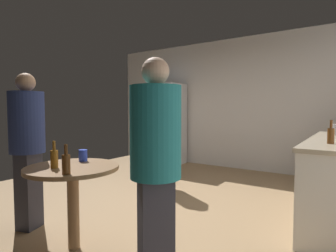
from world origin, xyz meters
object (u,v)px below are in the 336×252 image
(person_in_orange_shirt, at_px, (153,122))
(person_in_teal_shirt, at_px, (156,157))
(refrigerator, at_px, (166,124))
(beer_bottle_on_counter, at_px, (331,135))
(foreground_table, at_px, (73,178))
(beer_bottle_brown, at_px, (66,163))
(person_in_navy_shirt, at_px, (27,139))
(beer_bottle_amber, at_px, (54,158))
(plastic_cup_blue, at_px, (83,155))

(person_in_orange_shirt, distance_m, person_in_teal_shirt, 2.86)
(refrigerator, bearing_deg, beer_bottle_on_counter, -32.02)
(foreground_table, distance_m, person_in_teal_shirt, 0.98)
(beer_bottle_on_counter, height_order, person_in_orange_shirt, person_in_orange_shirt)
(beer_bottle_brown, relative_size, person_in_navy_shirt, 0.14)
(beer_bottle_amber, bearing_deg, beer_bottle_on_counter, 41.57)
(foreground_table, height_order, beer_bottle_amber, beer_bottle_amber)
(beer_bottle_amber, xyz_separation_m, person_in_teal_shirt, (1.00, 0.09, 0.09))
(person_in_orange_shirt, height_order, person_in_navy_shirt, person_in_orange_shirt)
(beer_bottle_on_counter, bearing_deg, beer_bottle_brown, -132.61)
(refrigerator, height_order, beer_bottle_brown, refrigerator)
(beer_bottle_amber, bearing_deg, foreground_table, 68.78)
(person_in_navy_shirt, bearing_deg, refrigerator, 82.81)
(beer_bottle_on_counter, xyz_separation_m, beer_bottle_brown, (-1.63, -1.77, -0.17))
(foreground_table, bearing_deg, refrigerator, 112.39)
(foreground_table, bearing_deg, person_in_teal_shirt, -2.88)
(beer_bottle_on_counter, height_order, beer_bottle_brown, beer_bottle_on_counter)
(beer_bottle_brown, bearing_deg, beer_bottle_on_counter, 47.39)
(foreground_table, relative_size, plastic_cup_blue, 7.27)
(person_in_orange_shirt, bearing_deg, beer_bottle_amber, 26.02)
(beer_bottle_brown, bearing_deg, plastic_cup_blue, 128.03)
(person_in_orange_shirt, relative_size, person_in_teal_shirt, 1.10)
(beer_bottle_brown, relative_size, person_in_orange_shirt, 0.13)
(refrigerator, relative_size, beer_bottle_amber, 7.83)
(plastic_cup_blue, bearing_deg, person_in_orange_shirt, 109.02)
(beer_bottle_brown, height_order, person_in_orange_shirt, person_in_orange_shirt)
(refrigerator, xyz_separation_m, foreground_table, (1.50, -3.64, -0.27))
(refrigerator, bearing_deg, person_in_navy_shirt, -78.05)
(plastic_cup_blue, bearing_deg, person_in_teal_shirt, -13.40)
(beer_bottle_brown, relative_size, person_in_teal_shirt, 0.15)
(refrigerator, bearing_deg, foreground_table, -67.61)
(beer_bottle_brown, xyz_separation_m, person_in_teal_shirt, (0.72, 0.17, 0.09))
(beer_bottle_on_counter, height_order, person_in_teal_shirt, person_in_teal_shirt)
(beer_bottle_amber, distance_m, person_in_orange_shirt, 2.48)
(refrigerator, xyz_separation_m, beer_bottle_amber, (1.45, -3.78, -0.08))
(foreground_table, relative_size, person_in_teal_shirt, 0.51)
(refrigerator, bearing_deg, beer_bottle_amber, -69.07)
(beer_bottle_brown, bearing_deg, beer_bottle_amber, 163.43)
(person_in_teal_shirt, bearing_deg, beer_bottle_amber, 42.16)
(beer_bottle_amber, xyz_separation_m, person_in_navy_shirt, (-0.68, 0.15, 0.11))
(person_in_teal_shirt, bearing_deg, beer_bottle_brown, 50.41)
(person_in_orange_shirt, bearing_deg, person_in_teal_shirt, 46.03)
(beer_bottle_on_counter, bearing_deg, person_in_teal_shirt, -119.57)
(foreground_table, height_order, person_in_teal_shirt, person_in_teal_shirt)
(refrigerator, distance_m, foreground_table, 3.95)
(beer_bottle_on_counter, height_order, plastic_cup_blue, beer_bottle_on_counter)
(beer_bottle_amber, distance_m, plastic_cup_blue, 0.35)
(plastic_cup_blue, bearing_deg, person_in_navy_shirt, -162.45)
(beer_bottle_on_counter, xyz_separation_m, person_in_orange_shirt, (-2.65, 0.67, 0.03))
(beer_bottle_brown, distance_m, person_in_navy_shirt, 0.98)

